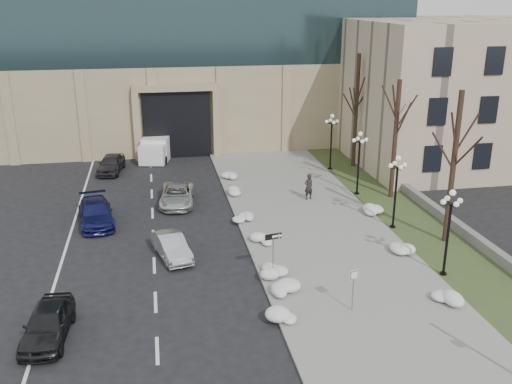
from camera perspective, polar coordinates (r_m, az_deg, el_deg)
ground at (r=23.85m, az=6.74°, el=-16.55°), size 160.00×160.00×0.00m
sidewalk at (r=36.54m, az=5.64°, el=-3.22°), size 9.00×40.00×0.12m
curb at (r=35.61m, az=-1.36°, el=-3.72°), size 0.30×40.00×0.14m
grass_strip at (r=38.77m, az=14.93°, el=-2.49°), size 4.00×40.00×0.10m
stone_wall at (r=41.20m, az=16.33°, el=-0.89°), size 0.50×30.00×0.70m
classical_building at (r=54.85m, az=20.83°, el=9.58°), size 22.00×18.12×12.00m
car_a at (r=26.23m, az=-20.11°, el=-12.21°), size 2.05×4.43×1.47m
car_b at (r=32.13m, az=-8.42°, el=-5.42°), size 2.29×4.15×1.30m
car_c at (r=37.78m, az=-15.73°, el=-2.02°), size 2.77×5.29×1.46m
car_d at (r=40.15m, az=-7.90°, el=-0.30°), size 2.72×5.06×1.35m
car_e at (r=48.55m, az=-14.29°, el=2.77°), size 2.44×4.59×1.49m
pedestrian at (r=40.51m, az=5.28°, el=0.54°), size 0.79×0.64×1.87m
box_truck at (r=52.29m, az=-9.78°, el=4.51°), size 3.50×6.78×2.05m
one_way_sign at (r=28.91m, az=2.03°, el=-4.96°), size 0.95×0.31×2.53m
keep_sign at (r=26.45m, az=9.74°, el=-8.83°), size 0.46×0.17×2.16m
snow_clump_b at (r=25.99m, az=3.09°, el=-12.37°), size 1.10×1.60×0.36m
snow_clump_c at (r=29.79m, az=1.88°, el=-8.00°), size 1.10×1.60×0.36m
snow_clump_d at (r=33.55m, az=0.39°, el=-4.77°), size 1.10×1.60×0.36m
snow_clump_e at (r=36.93m, az=-1.30°, el=-2.48°), size 1.10×1.60×0.36m
snow_clump_f at (r=41.49m, az=-2.48°, el=-0.04°), size 1.10×1.60×0.36m
snow_clump_g at (r=45.51m, az=-2.81°, el=1.68°), size 1.10×1.60×0.36m
snow_clump_h at (r=28.76m, az=19.21°, el=-10.20°), size 1.10×1.60×0.36m
snow_clump_i at (r=33.40m, az=14.70°, el=-5.55°), size 1.10×1.60×0.36m
snow_clump_j at (r=38.42m, az=11.56°, el=-2.01°), size 1.10×1.60×0.36m
snow_clump_k at (r=27.97m, az=2.80°, el=-9.93°), size 1.10×1.60×0.36m
lamppost_a at (r=30.36m, az=18.77°, el=-2.79°), size 1.18×1.18×4.76m
lamppost_b at (r=35.80m, az=13.86°, el=0.96°), size 1.18×1.18×4.76m
lamppost_c at (r=41.55m, az=10.27°, el=3.69°), size 1.18×1.18×4.76m
lamppost_d at (r=47.49m, az=7.56°, el=5.75°), size 1.18×1.18×4.76m
tree_near at (r=33.91m, az=19.33°, el=4.28°), size 3.20×3.20×9.00m
tree_mid at (r=40.92m, az=13.87°, el=6.72°), size 3.20×3.20×8.50m
tree_far at (r=48.08m, az=10.07°, el=9.52°), size 3.20×3.20×9.50m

